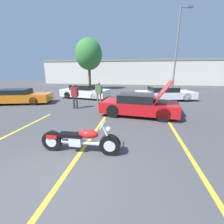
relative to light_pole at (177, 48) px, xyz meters
The scene contains 14 objects.
ground_plane 17.37m from the light_pole, 110.57° to the right, with size 80.00×80.00×0.00m, color #474749.
parking_stripe_foreground 16.91m from the light_pole, 123.04° to the right, with size 0.12×5.98×0.01m, color yellow.
parking_stripe_middle 15.48m from the light_pole, 112.66° to the right, with size 0.12×5.98×0.01m, color yellow.
parking_stripe_back 14.62m from the light_pole, 100.46° to the right, with size 0.12×5.98×0.01m, color yellow.
far_building 13.18m from the light_pole, 116.94° to the left, with size 32.00×4.20×4.40m.
light_pole is the anchor object (origin of this frame).
tree_background 10.30m from the light_pole, behind, with size 3.34×3.34×6.33m.
motorcycle 15.92m from the light_pole, 111.78° to the right, with size 2.39×0.70×0.94m.
show_car_hood_open 11.48m from the light_pole, 111.46° to the right, with size 4.21×2.31×1.92m.
parked_car_left_row 15.90m from the light_pole, 147.34° to the right, with size 4.98×2.87×1.08m.
parked_car_right_row 6.76m from the light_pole, 109.71° to the right, with size 4.98×2.90×1.11m.
parked_car_mid_row 10.90m from the light_pole, 149.40° to the right, with size 4.46×2.66×1.19m.
spectator_near_motorcycle 10.92m from the light_pole, 131.02° to the right, with size 0.52×0.21×1.62m.
spectator_by_show_car 12.66m from the light_pole, 131.34° to the right, with size 0.52×0.21×1.59m.
Camera 1 is at (1.77, -2.40, 2.35)m, focal length 24.00 mm.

